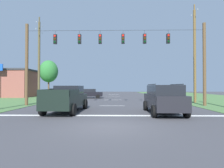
# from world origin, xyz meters

# --- Properties ---
(ground_plane) EXTENTS (120.00, 120.00, 0.00)m
(ground_plane) POSITION_xyz_m (0.00, 0.00, 0.00)
(ground_plane) COLOR #3D3D42
(stop_bar_stripe) EXTENTS (14.92, 0.45, 0.01)m
(stop_bar_stripe) POSITION_xyz_m (0.00, 3.11, 0.00)
(stop_bar_stripe) COLOR white
(stop_bar_stripe) RESTS_ON ground
(lane_dash_0) EXTENTS (2.50, 0.15, 0.01)m
(lane_dash_0) POSITION_xyz_m (0.00, 9.11, 0.00)
(lane_dash_0) COLOR white
(lane_dash_0) RESTS_ON ground
(lane_dash_1) EXTENTS (2.50, 0.15, 0.01)m
(lane_dash_1) POSITION_xyz_m (0.00, 16.90, 0.00)
(lane_dash_1) COLOR white
(lane_dash_1) RESTS_ON ground
(lane_dash_2) EXTENTS (2.50, 0.15, 0.01)m
(lane_dash_2) POSITION_xyz_m (0.00, 24.99, 0.00)
(lane_dash_2) COLOR white
(lane_dash_2) RESTS_ON ground
(lane_dash_3) EXTENTS (2.50, 0.15, 0.01)m
(lane_dash_3) POSITION_xyz_m (0.00, 32.70, 0.00)
(lane_dash_3) COLOR white
(lane_dash_3) RESTS_ON ground
(lane_dash_4) EXTENTS (2.50, 0.15, 0.01)m
(lane_dash_4) POSITION_xyz_m (0.00, 35.23, 0.00)
(lane_dash_4) COLOR white
(lane_dash_4) RESTS_ON ground
(overhead_signal_span) EXTENTS (17.84, 0.31, 8.14)m
(overhead_signal_span) POSITION_xyz_m (0.20, 9.08, 4.70)
(overhead_signal_span) COLOR brown
(overhead_signal_span) RESTS_ON ground
(pickup_truck) EXTENTS (2.45, 5.47, 1.95)m
(pickup_truck) POSITION_xyz_m (-3.29, 4.86, 0.97)
(pickup_truck) COLOR black
(pickup_truck) RESTS_ON ground
(suv_black) EXTENTS (2.25, 4.82, 2.05)m
(suv_black) POSITION_xyz_m (3.67, 3.97, 1.06)
(suv_black) COLOR black
(suv_black) RESTS_ON ground
(distant_car_crossing_white) EXTENTS (4.44, 2.31, 1.52)m
(distant_car_crossing_white) POSITION_xyz_m (-11.46, 26.49, 0.79)
(distant_car_crossing_white) COLOR silver
(distant_car_crossing_white) RESTS_ON ground
(distant_car_oncoming) EXTENTS (4.37, 2.17, 1.52)m
(distant_car_oncoming) POSITION_xyz_m (-3.93, 20.65, 0.79)
(distant_car_oncoming) COLOR black
(distant_car_oncoming) RESTS_ON ground
(utility_pole_mid_right) EXTENTS (0.30, 1.76, 11.56)m
(utility_pole_mid_right) POSITION_xyz_m (9.64, 12.56, 5.62)
(utility_pole_mid_right) COLOR brown
(utility_pole_mid_right) RESTS_ON ground
(utility_pole_near_left) EXTENTS (0.29, 1.94, 10.89)m
(utility_pole_near_left) POSITION_xyz_m (-9.51, 14.26, 5.43)
(utility_pole_near_left) COLOR brown
(utility_pole_near_left) RESTS_ON ground
(tree_roadside_right) EXTENTS (3.17, 3.17, 6.49)m
(tree_roadside_right) POSITION_xyz_m (-11.34, 22.46, 4.55)
(tree_roadside_right) COLOR brown
(tree_roadside_right) RESTS_ON ground
(roadside_store) EXTENTS (8.54, 6.95, 5.60)m
(roadside_store) POSITION_xyz_m (-18.88, 23.66, 2.52)
(roadside_store) COLOR brown
(roadside_store) RESTS_ON ground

